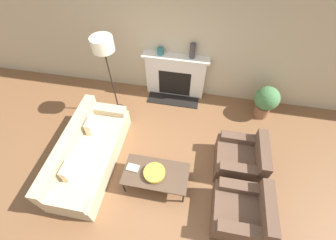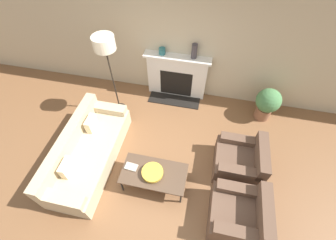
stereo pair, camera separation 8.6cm
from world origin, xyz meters
The scene contains 13 objects.
ground_plane centered at (0.00, 0.00, 0.00)m, with size 18.00×18.00×0.00m, color brown.
wall_back centered at (0.00, 2.54, 1.45)m, with size 18.00×0.06×2.90m.
fireplace centered at (0.13, 2.40, 0.55)m, with size 1.54×0.59×1.13m.
couch centered at (-1.22, 0.12, 0.28)m, with size 0.91×2.24×0.75m.
armchair_near centered at (1.73, -0.46, 0.29)m, with size 0.87×0.86×0.76m.
armchair_far centered at (1.73, 0.55, 0.29)m, with size 0.87×0.86×0.76m.
coffee_table centered at (0.19, -0.09, 0.37)m, with size 1.17×0.62×0.39m.
bowl centered at (0.18, -0.11, 0.45)m, with size 0.38×0.38×0.09m.
book centered at (-0.24, -0.07, 0.41)m, with size 0.24×0.16×0.02m.
floor_lamp centered at (-1.11, 1.57, 1.68)m, with size 0.42×0.42×1.94m.
mantel_vase_left centered at (-0.22, 2.41, 1.21)m, with size 0.15×0.15×0.14m.
mantel_vase_center_left centered at (0.49, 2.41, 1.30)m, with size 0.13×0.13×0.34m.
potted_plant centered at (2.26, 2.04, 0.47)m, with size 0.54×0.54×0.81m.
Camera 2 is at (0.82, -1.79, 4.12)m, focal length 24.00 mm.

